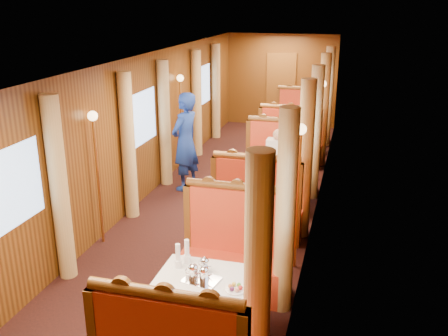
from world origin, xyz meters
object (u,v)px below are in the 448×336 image
(teapot_left, at_px, (193,274))
(table_far, at_px, (296,136))
(banquette_far_aft, at_px, (301,124))
(teapot_right, at_px, (204,276))
(fruit_plate, at_px, (235,289))
(banquette_mid_aft, at_px, (279,168))
(passenger, at_px, (277,155))
(tea_tray, at_px, (201,280))
(banquette_mid_fwd, at_px, (258,210))
(banquette_near_aft, at_px, (234,258))
(table_mid, at_px, (269,189))
(table_near, at_px, (210,310))
(banquette_far_fwd, at_px, (290,146))
(steward, at_px, (185,142))
(rose_vase_far, at_px, (296,113))
(teapot_back, at_px, (205,266))
(rose_vase_mid, at_px, (269,157))

(teapot_left, bearing_deg, table_far, 91.35)
(banquette_far_aft, height_order, teapot_left, banquette_far_aft)
(teapot_right, relative_size, fruit_plate, 0.80)
(banquette_mid_aft, height_order, passenger, banquette_mid_aft)
(tea_tray, relative_size, passenger, 0.45)
(banquette_mid_fwd, bearing_deg, banquette_near_aft, -90.00)
(fruit_plate, bearing_deg, banquette_mid_aft, 93.72)
(table_mid, bearing_deg, table_near, -90.00)
(banquette_far_aft, distance_m, tea_tray, 8.10)
(table_near, height_order, table_far, same)
(banquette_mid_fwd, bearing_deg, tea_tray, -91.35)
(banquette_mid_fwd, xyz_separation_m, banquette_far_fwd, (0.00, 3.50, 0.00))
(table_near, relative_size, steward, 0.58)
(table_mid, xyz_separation_m, table_far, (0.00, 3.50, 0.00))
(banquette_mid_aft, relative_size, banquette_far_aft, 1.00)
(tea_tray, distance_m, steward, 4.51)
(table_mid, height_order, rose_vase_far, rose_vase_far)
(banquette_mid_fwd, bearing_deg, table_mid, 90.00)
(banquette_mid_aft, distance_m, teapot_back, 4.44)
(table_near, xyz_separation_m, tea_tray, (-0.06, -0.08, 0.38))
(teapot_left, bearing_deg, teapot_right, -5.85)
(rose_vase_mid, distance_m, passenger, 0.75)
(rose_vase_mid, bearing_deg, table_near, -89.46)
(banquette_near_aft, bearing_deg, rose_vase_far, 90.21)
(teapot_right, bearing_deg, banquette_far_aft, 75.90)
(rose_vase_far, bearing_deg, passenger, -89.54)
(teapot_left, relative_size, fruit_plate, 0.82)
(rose_vase_mid, bearing_deg, teapot_back, -90.75)
(banquette_near_aft, height_order, fruit_plate, banquette_near_aft)
(banquette_far_fwd, distance_m, banquette_far_aft, 2.03)
(tea_tray, bearing_deg, rose_vase_mid, 89.57)
(banquette_near_aft, height_order, table_far, banquette_near_aft)
(fruit_plate, bearing_deg, passenger, 93.93)
(tea_tray, bearing_deg, table_mid, 89.04)
(banquette_mid_aft, xyz_separation_m, passenger, (-0.00, -0.25, 0.32))
(banquette_near_aft, height_order, rose_vase_mid, banquette_near_aft)
(banquette_far_aft, bearing_deg, banquette_near_aft, -90.00)
(banquette_far_fwd, height_order, passenger, banquette_far_fwd)
(rose_vase_far, bearing_deg, teapot_back, -90.47)
(banquette_near_aft, height_order, banquette_mid_fwd, same)
(teapot_back, bearing_deg, banquette_near_aft, 109.01)
(table_near, xyz_separation_m, banquette_far_aft, (0.00, 8.01, 0.05))
(banquette_mid_fwd, bearing_deg, teapot_right, -90.61)
(table_mid, height_order, teapot_back, teapot_back)
(rose_vase_mid, bearing_deg, banquette_far_aft, 89.58)
(table_mid, height_order, banquette_far_fwd, banquette_far_fwd)
(steward, bearing_deg, teapot_left, 36.62)
(banquette_far_fwd, bearing_deg, teapot_back, -90.76)
(teapot_right, relative_size, teapot_back, 1.03)
(table_near, distance_m, banquette_mid_fwd, 2.49)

